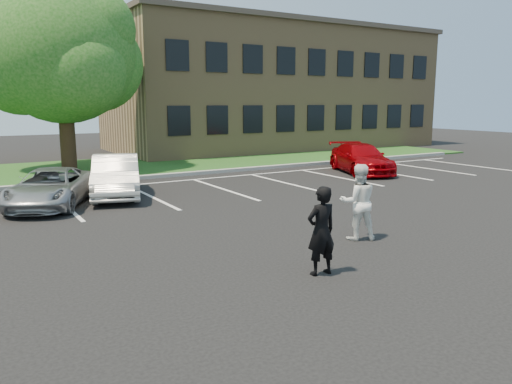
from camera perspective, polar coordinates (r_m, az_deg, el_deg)
ground_plane at (r=10.45m, az=2.85°, el=-7.60°), size 90.00×90.00×0.00m
curb at (r=21.23m, az=-15.50°, el=1.42°), size 40.00×0.30×0.15m
grass_strip at (r=25.08m, az=-17.98°, el=2.52°), size 44.00×8.00×0.08m
stall_lines at (r=18.83m, az=-8.86°, el=0.37°), size 34.00×5.36×0.01m
office_building at (r=36.03m, az=1.91°, el=11.79°), size 22.40×10.40×8.30m
tree at (r=25.14m, az=-21.14°, el=14.50°), size 7.80×7.20×8.80m
man_black_suit at (r=9.37m, az=7.47°, el=-4.42°), size 0.63×0.42×1.69m
man_white_shirt at (r=11.90m, az=11.59°, el=-1.13°), size 1.08×0.98×1.79m
car_silver_minivan at (r=16.67m, az=-22.44°, el=0.45°), size 3.59×4.65×1.17m
car_white_sedan at (r=17.68m, az=-15.72°, el=1.77°), size 2.65×4.55×1.42m
car_red_compact at (r=23.27m, az=11.90°, el=3.77°), size 3.31×4.88×1.31m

